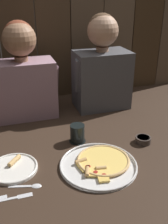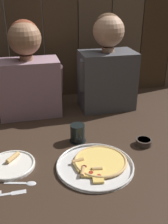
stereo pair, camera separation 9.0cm
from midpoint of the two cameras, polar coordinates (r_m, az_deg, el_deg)
The scene contains 10 objects.
ground_plane at distance 1.36m, azimuth 2.89°, elevation -8.69°, with size 3.20×3.20×0.00m, color #332319.
pizza_tray at distance 1.26m, azimuth 4.86°, elevation -11.15°, with size 0.36×0.36×0.03m.
dinner_plate at distance 1.29m, azimuth -13.62°, elevation -11.04°, with size 0.23×0.23×0.03m.
drinking_glass at distance 1.42m, azimuth 0.40°, elevation -4.63°, with size 0.09×0.09×0.10m.
dipping_bowl at distance 1.45m, azimuth 14.50°, elevation -6.24°, with size 0.08×0.08×0.03m.
table_knife at distance 1.15m, azimuth -14.04°, elevation -16.87°, with size 0.16×0.02×0.01m.
table_spoon at distance 1.18m, azimuth -10.29°, elevation -14.88°, with size 0.14×0.06×0.01m.
diner_left at distance 1.67m, azimuth -10.54°, elevation 8.24°, with size 0.42×0.21×0.59m.
diner_right at distance 1.77m, azimuth 6.53°, elevation 9.75°, with size 0.39×0.24×0.62m.
wooden_backdrop_wall at distance 1.92m, azimuth -3.74°, elevation 19.82°, with size 2.19×0.03×1.14m.
Camera 2 is at (-0.28, -1.09, 0.76)m, focal length 42.31 mm.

